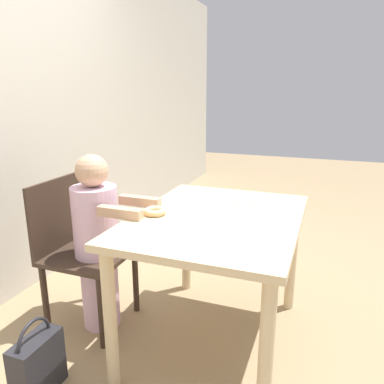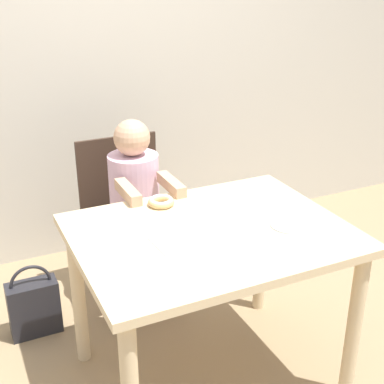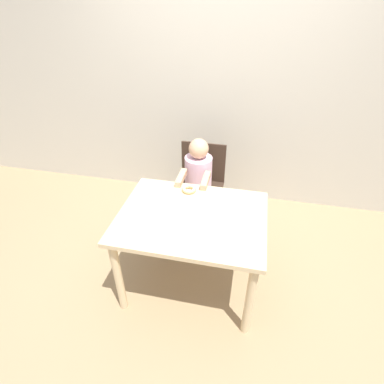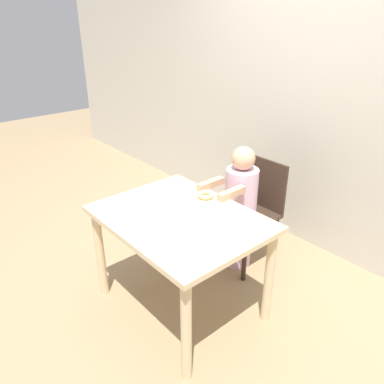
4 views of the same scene
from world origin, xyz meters
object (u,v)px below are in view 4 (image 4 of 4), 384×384
Objects in this scene: donut at (206,195)px; handbag at (191,223)px; child_figure at (240,209)px; chair at (250,210)px.

donut is 0.30× the size of handbag.
child_figure is at bearing 89.26° from donut.
child_figure is at bearing 2.75° from handbag.
child_figure is 8.86× the size of donut.
handbag is at bearing 148.43° from donut.
child_figure is 2.68× the size of handbag.
chair reaches higher than handbag.
child_figure is (-0.00, -0.13, 0.06)m from chair.
chair is 7.48× the size of donut.
handbag is (-0.55, 0.34, -0.59)m from donut.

